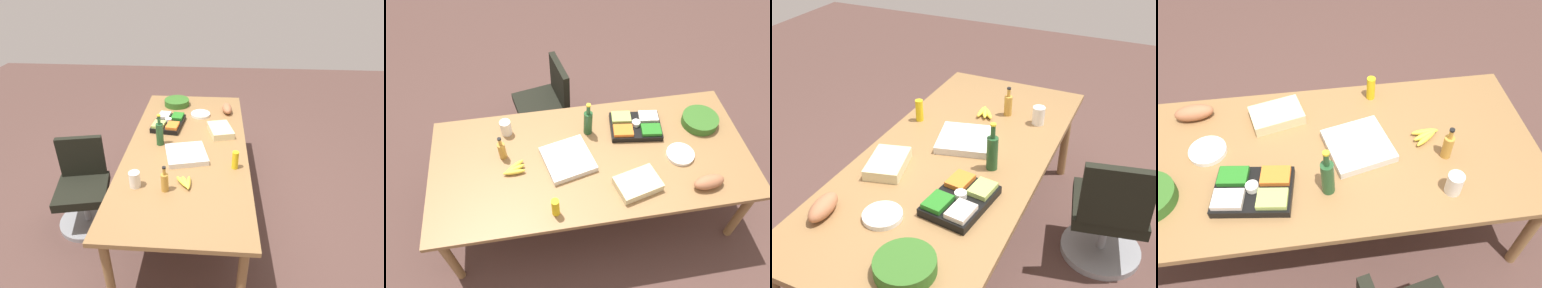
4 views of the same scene
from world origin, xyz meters
The scene contains 14 objects.
ground_plane centered at (0.00, 0.00, 0.00)m, with size 10.00×10.00×0.00m, color #513731.
conference_table centered at (0.00, 0.00, 0.69)m, with size 2.54×1.16×0.75m.
office_chair centered at (-0.29, 1.00, 0.34)m, with size 0.57×0.57×0.88m.
pizza_box centered at (-0.19, -0.01, 0.78)m, with size 0.36×0.36×0.05m, color silver.
salad_bowl centered at (0.98, 0.21, 0.79)m, with size 0.30×0.30×0.07m, color #316421.
sheet_cake centered at (0.29, -0.33, 0.79)m, with size 0.32×0.22×0.07m, color beige.
wine_bottle centered at (0.02, 0.27, 0.88)m, with size 0.09×0.09×0.32m.
dressing_bottle centered at (-0.69, 0.12, 0.84)m, with size 0.07×0.07×0.23m.
mustard_bottle centered at (-0.34, -0.45, 0.83)m, with size 0.06×0.06×0.16m, color yellow.
bread_loaf centered at (0.81, -0.41, 0.80)m, with size 0.24×0.11×0.10m, color #A66543.
paper_plate_stack centered at (0.70, -0.10, 0.77)m, with size 0.22×0.22×0.03m, color white.
mayo_jar centered at (-0.65, 0.37, 0.82)m, with size 0.09×0.09×0.13m, color white.
banana_bunch centered at (-0.61, -0.04, 0.78)m, with size 0.17×0.14×0.04m.
veggie_tray centered at (0.42, 0.24, 0.79)m, with size 0.45×0.35×0.09m.
Camera 3 is at (2.25, 1.09, 2.42)m, focal length 43.06 mm.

